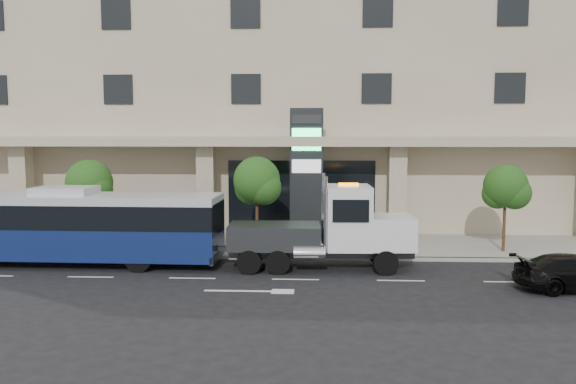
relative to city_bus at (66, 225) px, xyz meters
name	(u,v)px	position (x,y,z in m)	size (l,w,h in m)	color
ground	(297,270)	(9.86, -0.64, -1.70)	(120.00, 120.00, 0.00)	black
sidewalk	(300,245)	(9.86, 4.36, -1.62)	(120.00, 6.00, 0.15)	gray
curb	(298,258)	(9.86, 1.36, -1.62)	(120.00, 0.30, 0.15)	gray
convention_center	(304,68)	(9.86, 14.79, 8.28)	(60.00, 17.60, 20.00)	tan
tree_left	(90,186)	(-0.11, 2.95, 1.41)	(2.27, 2.20, 4.22)	#422B19
tree_mid	(257,183)	(7.89, 2.95, 1.56)	(2.28, 2.20, 4.38)	#422B19
tree_right	(506,189)	(19.39, 2.95, 1.34)	(2.10, 2.00, 4.04)	#422B19
city_bus	(66,225)	(0.00, 0.00, 0.00)	(13.21, 3.03, 3.34)	black
tow_truck	(330,231)	(11.20, -0.37, -0.09)	(8.59, 2.32, 3.91)	#2D3033
signage_pylon	(306,174)	(10.17, 5.36, 1.86)	(1.68, 0.63, 6.73)	black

